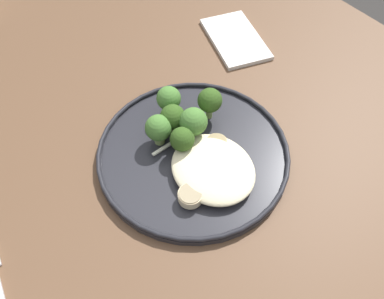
{
  "coord_description": "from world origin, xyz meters",
  "views": [
    {
      "loc": [
        0.34,
        -0.22,
        1.24
      ],
      "look_at": [
        0.06,
        -0.0,
        0.76
      ],
      "focal_mm": 37.84,
      "sensor_mm": 36.0,
      "label": 1
    }
  ],
  "objects_px": {
    "broccoli_floret_center_pile": "(174,117)",
    "broccoli_floret_left_leaning": "(182,140)",
    "seared_scallop_half_hidden": "(223,160)",
    "folded_napkin": "(235,39)",
    "broccoli_floret_near_rim": "(169,99)",
    "broccoli_floret_beside_noodles": "(158,129)",
    "seared_scallop_right_edge": "(190,196)",
    "seared_scallop_rear_pale": "(216,144)",
    "seared_scallop_front_small": "(213,182)",
    "dinner_plate": "(192,154)",
    "broccoli_floret_split_head": "(193,123)",
    "broccoli_floret_front_edge": "(210,101)"
  },
  "relations": [
    {
      "from": "seared_scallop_rear_pale",
      "to": "seared_scallop_right_edge",
      "type": "relative_size",
      "value": 0.97
    },
    {
      "from": "broccoli_floret_split_head",
      "to": "broccoli_floret_left_leaning",
      "type": "bearing_deg",
      "value": -67.67
    },
    {
      "from": "seared_scallop_rear_pale",
      "to": "dinner_plate",
      "type": "bearing_deg",
      "value": -115.04
    },
    {
      "from": "seared_scallop_right_edge",
      "to": "broccoli_floret_front_edge",
      "type": "distance_m",
      "value": 0.16
    },
    {
      "from": "dinner_plate",
      "to": "broccoli_floret_near_rim",
      "type": "height_order",
      "value": "broccoli_floret_near_rim"
    },
    {
      "from": "seared_scallop_right_edge",
      "to": "broccoli_floret_left_leaning",
      "type": "xyz_separation_m",
      "value": [
        -0.07,
        0.04,
        0.02
      ]
    },
    {
      "from": "broccoli_floret_left_leaning",
      "to": "seared_scallop_right_edge",
      "type": "bearing_deg",
      "value": -29.2
    },
    {
      "from": "broccoli_floret_center_pile",
      "to": "broccoli_floret_left_leaning",
      "type": "xyz_separation_m",
      "value": [
        0.04,
        -0.02,
        -0.0
      ]
    },
    {
      "from": "dinner_plate",
      "to": "folded_napkin",
      "type": "relative_size",
      "value": 1.93
    },
    {
      "from": "seared_scallop_half_hidden",
      "to": "broccoli_floret_center_pile",
      "type": "distance_m",
      "value": 0.1
    },
    {
      "from": "dinner_plate",
      "to": "broccoli_floret_left_leaning",
      "type": "xyz_separation_m",
      "value": [
        -0.01,
        -0.01,
        0.03
      ]
    },
    {
      "from": "broccoli_floret_center_pile",
      "to": "broccoli_floret_split_head",
      "type": "height_order",
      "value": "broccoli_floret_split_head"
    },
    {
      "from": "seared_scallop_right_edge",
      "to": "broccoli_floret_left_leaning",
      "type": "height_order",
      "value": "broccoli_floret_left_leaning"
    },
    {
      "from": "broccoli_floret_center_pile",
      "to": "broccoli_floret_beside_noodles",
      "type": "relative_size",
      "value": 1.04
    },
    {
      "from": "seared_scallop_front_small",
      "to": "broccoli_floret_near_rim",
      "type": "distance_m",
      "value": 0.15
    },
    {
      "from": "seared_scallop_rear_pale",
      "to": "folded_napkin",
      "type": "relative_size",
      "value": 0.22
    },
    {
      "from": "seared_scallop_half_hidden",
      "to": "broccoli_floret_near_rim",
      "type": "relative_size",
      "value": 0.45
    },
    {
      "from": "seared_scallop_right_edge",
      "to": "broccoli_floret_center_pile",
      "type": "xyz_separation_m",
      "value": [
        -0.11,
        0.05,
        0.02
      ]
    },
    {
      "from": "broccoli_floret_center_pile",
      "to": "broccoli_floret_near_rim",
      "type": "bearing_deg",
      "value": 157.24
    },
    {
      "from": "seared_scallop_right_edge",
      "to": "folded_napkin",
      "type": "bearing_deg",
      "value": 128.93
    },
    {
      "from": "seared_scallop_right_edge",
      "to": "folded_napkin",
      "type": "distance_m",
      "value": 0.37
    },
    {
      "from": "seared_scallop_right_edge",
      "to": "folded_napkin",
      "type": "xyz_separation_m",
      "value": [
        -0.23,
        0.28,
        -0.02
      ]
    },
    {
      "from": "broccoli_floret_beside_noodles",
      "to": "seared_scallop_right_edge",
      "type": "bearing_deg",
      "value": -12.7
    },
    {
      "from": "dinner_plate",
      "to": "seared_scallop_half_hidden",
      "type": "bearing_deg",
      "value": 29.13
    },
    {
      "from": "dinner_plate",
      "to": "folded_napkin",
      "type": "height_order",
      "value": "dinner_plate"
    },
    {
      "from": "broccoli_floret_beside_noodles",
      "to": "broccoli_floret_near_rim",
      "type": "relative_size",
      "value": 0.92
    },
    {
      "from": "seared_scallop_half_hidden",
      "to": "broccoli_floret_center_pile",
      "type": "xyz_separation_m",
      "value": [
        -0.09,
        -0.02,
        0.02
      ]
    },
    {
      "from": "seared_scallop_half_hidden",
      "to": "broccoli_floret_left_leaning",
      "type": "relative_size",
      "value": 0.5
    },
    {
      "from": "broccoli_floret_near_rim",
      "to": "seared_scallop_front_small",
      "type": "bearing_deg",
      "value": -11.34
    },
    {
      "from": "seared_scallop_half_hidden",
      "to": "broccoli_floret_split_head",
      "type": "distance_m",
      "value": 0.07
    },
    {
      "from": "seared_scallop_half_hidden",
      "to": "folded_napkin",
      "type": "relative_size",
      "value": 0.17
    },
    {
      "from": "seared_scallop_rear_pale",
      "to": "seared_scallop_right_edge",
      "type": "xyz_separation_m",
      "value": [
        0.05,
        -0.08,
        -0.0
      ]
    },
    {
      "from": "broccoli_floret_beside_noodles",
      "to": "broccoli_floret_split_head",
      "type": "bearing_deg",
      "value": 59.46
    },
    {
      "from": "broccoli_floret_beside_noodles",
      "to": "folded_napkin",
      "type": "relative_size",
      "value": 0.36
    },
    {
      "from": "seared_scallop_rear_pale",
      "to": "broccoli_floret_center_pile",
      "type": "xyz_separation_m",
      "value": [
        -0.07,
        -0.03,
        0.02
      ]
    },
    {
      "from": "seared_scallop_front_small",
      "to": "broccoli_floret_left_leaning",
      "type": "height_order",
      "value": "broccoli_floret_left_leaning"
    },
    {
      "from": "seared_scallop_half_hidden",
      "to": "folded_napkin",
      "type": "bearing_deg",
      "value": 134.99
    },
    {
      "from": "seared_scallop_front_small",
      "to": "broccoli_floret_near_rim",
      "type": "bearing_deg",
      "value": 168.66
    },
    {
      "from": "dinner_plate",
      "to": "seared_scallop_front_small",
      "type": "distance_m",
      "value": 0.06
    },
    {
      "from": "broccoli_floret_front_edge",
      "to": "broccoli_floret_split_head",
      "type": "height_order",
      "value": "broccoli_floret_split_head"
    },
    {
      "from": "broccoli_floret_front_edge",
      "to": "broccoli_floret_split_head",
      "type": "distance_m",
      "value": 0.05
    },
    {
      "from": "broccoli_floret_near_rim",
      "to": "broccoli_floret_center_pile",
      "type": "bearing_deg",
      "value": -22.76
    },
    {
      "from": "dinner_plate",
      "to": "broccoli_floret_front_edge",
      "type": "xyz_separation_m",
      "value": [
        -0.04,
        0.07,
        0.04
      ]
    },
    {
      "from": "dinner_plate",
      "to": "seared_scallop_half_hidden",
      "type": "height_order",
      "value": "seared_scallop_half_hidden"
    },
    {
      "from": "dinner_plate",
      "to": "seared_scallop_rear_pale",
      "type": "height_order",
      "value": "seared_scallop_rear_pale"
    },
    {
      "from": "broccoli_floret_left_leaning",
      "to": "broccoli_floret_split_head",
      "type": "xyz_separation_m",
      "value": [
        -0.01,
        0.03,
        0.01
      ]
    },
    {
      "from": "seared_scallop_right_edge",
      "to": "seared_scallop_front_small",
      "type": "distance_m",
      "value": 0.04
    },
    {
      "from": "seared_scallop_half_hidden",
      "to": "broccoli_floret_left_leaning",
      "type": "height_order",
      "value": "broccoli_floret_left_leaning"
    },
    {
      "from": "seared_scallop_front_small",
      "to": "seared_scallop_half_hidden",
      "type": "xyz_separation_m",
      "value": [
        -0.02,
        0.03,
        0.0
      ]
    },
    {
      "from": "seared_scallop_half_hidden",
      "to": "broccoli_floret_front_edge",
      "type": "bearing_deg",
      "value": 152.92
    }
  ]
}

